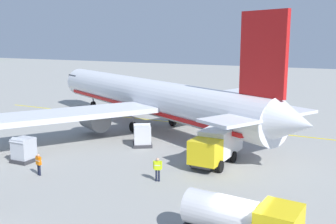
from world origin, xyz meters
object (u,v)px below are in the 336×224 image
airliner_foreground (149,97)px  service_truck_fuel (242,220)px  service_truck_catering (217,144)px  crew_marshaller (158,168)px  crew_loader_left (39,163)px  cargo_container_mid (142,136)px  cargo_container_near (24,150)px

airliner_foreground → service_truck_fuel: airliner_foreground is taller
service_truck_catering → crew_marshaller: service_truck_catering is taller
airliner_foreground → service_truck_fuel: (-20.04, -16.96, -2.00)m
crew_marshaller → service_truck_catering: bearing=-20.4°
airliner_foreground → crew_loader_left: (-17.20, -0.86, -2.43)m
service_truck_fuel → cargo_container_mid: size_ratio=2.39×
airliner_foreground → cargo_container_mid: bearing=-154.0°
airliner_foreground → crew_marshaller: 17.06m
service_truck_catering → crew_loader_left: (-8.78, 10.39, -0.58)m
service_truck_catering → crew_loader_left: service_truck_catering is taller
cargo_container_near → crew_marshaller: size_ratio=1.23×
airliner_foreground → service_truck_fuel: 26.33m
cargo_container_mid → crew_marshaller: 9.27m
airliner_foreground → crew_marshaller: bearing=-147.4°
cargo_container_near → service_truck_fuel: bearing=-103.3°
cargo_container_near → crew_marshaller: bearing=-84.2°
service_truck_catering → cargo_container_mid: 8.03m
airliner_foreground → service_truck_fuel: size_ratio=6.77×
service_truck_fuel → service_truck_catering: 12.94m
cargo_container_mid → crew_marshaller: bearing=-142.0°
cargo_container_near → crew_loader_left: (-1.78, -3.47, -0.03)m
service_truck_fuel → cargo_container_near: bearing=76.7°
airliner_foreground → crew_marshaller: size_ratio=22.84×
service_truck_fuel → cargo_container_near: 20.11m
service_truck_fuel → service_truck_catering: size_ratio=0.91×
cargo_container_mid → crew_loader_left: 10.58m
airliner_foreground → crew_loader_left: 17.39m
cargo_container_mid → crew_marshaller: (-7.30, -5.71, 0.02)m
service_truck_fuel → crew_marshaller: (5.81, 7.86, -0.39)m
crew_marshaller → cargo_container_mid: bearing=38.0°
service_truck_catering → crew_marshaller: size_ratio=3.72×
cargo_container_near → crew_loader_left: size_ratio=1.28×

